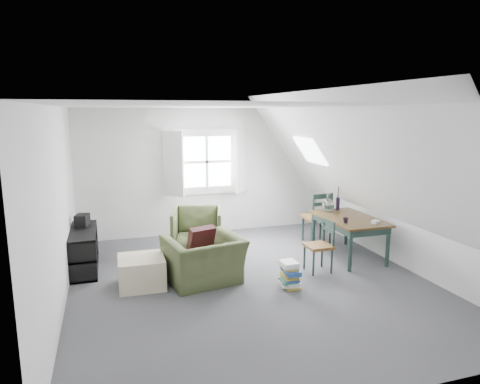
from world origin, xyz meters
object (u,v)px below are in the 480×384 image
object	(u,v)px
dining_chair_far	(318,217)
magazine_stack	(290,275)
media_shelf	(83,252)
dining_chair_near	(320,245)
armchair_far	(198,252)
dining_table	(349,223)
ottoman	(142,272)
armchair_near	(204,282)

from	to	relation	value
dining_chair_far	magazine_stack	size ratio (longest dim) A/B	2.61
media_shelf	magazine_stack	xyz separation A→B (m)	(2.78, -1.59, -0.10)
dining_chair_near	magazine_stack	size ratio (longest dim) A/B	2.15
armchair_far	dining_chair_far	size ratio (longest dim) A/B	0.88
dining_chair_near	dining_table	bearing A→B (deg)	114.86
dining_chair_near	media_shelf	xyz separation A→B (m)	(-3.48, 1.15, -0.14)
armchair_far	ottoman	world-z (taller)	ottoman
armchair_far	media_shelf	size ratio (longest dim) A/B	0.70
armchair_near	ottoman	xyz separation A→B (m)	(-0.87, 0.13, 0.21)
armchair_near	media_shelf	world-z (taller)	media_shelf
dining_chair_near	armchair_near	bearing A→B (deg)	-99.35
armchair_near	dining_chair_far	distance (m)	2.76
dining_table	magazine_stack	bearing A→B (deg)	-152.33
armchair_far	magazine_stack	world-z (taller)	armchair_far
armchair_far	dining_table	world-z (taller)	dining_table
ottoman	magazine_stack	distance (m)	2.08
dining_table	media_shelf	world-z (taller)	dining_table
armchair_near	armchair_far	world-z (taller)	armchair_far
armchair_near	media_shelf	size ratio (longest dim) A/B	0.84
dining_table	dining_chair_far	xyz separation A→B (m)	(-0.14, 0.84, -0.09)
media_shelf	dining_chair_far	bearing A→B (deg)	-1.69
dining_chair_near	media_shelf	bearing A→B (deg)	-114.10
ottoman	dining_table	distance (m)	3.47
armchair_far	dining_chair_near	world-z (taller)	dining_chair_near
dining_table	dining_chair_far	world-z (taller)	dining_chair_far
dining_table	magazine_stack	world-z (taller)	dining_table
armchair_near	dining_chair_near	distance (m)	1.85
armchair_far	dining_chair_far	distance (m)	2.31
armchair_far	ottoman	bearing A→B (deg)	-115.97
armchair_near	dining_table	world-z (taller)	dining_table
armchair_far	ottoman	size ratio (longest dim) A/B	1.36
dining_table	dining_chair_far	bearing A→B (deg)	95.50
dining_chair_near	magazine_stack	bearing A→B (deg)	-63.57
armchair_far	dining_table	distance (m)	2.66
ottoman	dining_chair_far	size ratio (longest dim) A/B	0.65
dining_chair_far	dining_chair_near	distance (m)	1.45
dining_table	media_shelf	bearing A→B (deg)	167.02
armchair_near	dining_chair_near	bearing A→B (deg)	165.82
armchair_near	ottoman	distance (m)	0.90
armchair_near	dining_chair_far	xyz separation A→B (m)	(2.44, 1.19, 0.51)
dining_table	media_shelf	distance (m)	4.31
dining_chair_near	media_shelf	size ratio (longest dim) A/B	0.65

